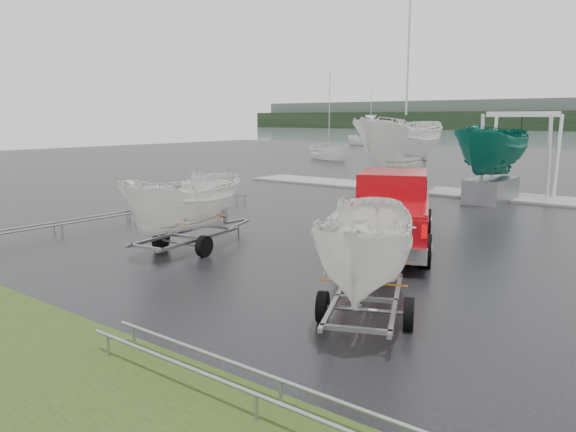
{
  "coord_description": "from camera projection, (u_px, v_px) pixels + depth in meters",
  "views": [
    {
      "loc": [
        8.42,
        -14.72,
        3.82
      ],
      "look_at": [
        -0.83,
        -2.94,
        1.2
      ],
      "focal_mm": 35.0,
      "sensor_mm": 36.0,
      "label": 1
    }
  ],
  "objects": [
    {
      "name": "ground_plane",
      "position": [
        368.0,
        244.0,
        17.18
      ],
      "size": [
        120.0,
        120.0,
        0.0
      ],
      "primitive_type": "plane",
      "color": "black",
      "rests_on": "ground"
    },
    {
      "name": "grass_verge",
      "position": [
        8.0,
        369.0,
        8.66
      ],
      "size": [
        40.0,
        40.0,
        0.0
      ],
      "primitive_type": "plane",
      "color": "#213213",
      "rests_on": "ground"
    },
    {
      "name": "dock",
      "position": [
        504.0,
        197.0,
        27.24
      ],
      "size": [
        30.0,
        3.0,
        0.12
      ],
      "primitive_type": "cube",
      "color": "gray",
      "rests_on": "ground"
    },
    {
      "name": "pickup_truck",
      "position": [
        391.0,
        208.0,
        16.96
      ],
      "size": [
        4.69,
        6.86,
        2.17
      ],
      "rotation": [
        0.0,
        0.0,
        0.42
      ],
      "color": "#99080F",
      "rests_on": "ground"
    },
    {
      "name": "trailer_hitched",
      "position": [
        369.0,
        176.0,
        10.18
      ],
      "size": [
        2.55,
        3.77,
        5.15
      ],
      "rotation": [
        0.0,
        0.0,
        0.42
      ],
      "color": "gray",
      "rests_on": "ground"
    },
    {
      "name": "trailer_parked",
      "position": [
        184.0,
        154.0,
        15.75
      ],
      "size": [
        2.01,
        3.73,
        5.19
      ],
      "rotation": [
        0.0,
        0.0,
        0.14
      ],
      "color": "gray",
      "rests_on": "ground"
    },
    {
      "name": "boat_hoist",
      "position": [
        520.0,
        143.0,
        26.43
      ],
      "size": [
        3.3,
        2.18,
        4.12
      ],
      "color": "silver",
      "rests_on": "ground"
    },
    {
      "name": "keelboat_0",
      "position": [
        402.0,
        105.0,
        27.74
      ],
      "size": [
        2.79,
        3.2,
        10.97
      ],
      "color": "gray",
      "rests_on": "ground"
    },
    {
      "name": "keelboat_1",
      "position": [
        495.0,
        119.0,
        25.23
      ],
      "size": [
        2.39,
        3.2,
        7.45
      ],
      "color": "gray",
      "rests_on": "ground"
    },
    {
      "name": "mast_rack_0",
      "position": [
        192.0,
        202.0,
        23.37
      ],
      "size": [
        0.56,
        6.5,
        0.06
      ],
      "rotation": [
        0.0,
        0.0,
        1.57
      ],
      "color": "gray",
      "rests_on": "ground"
    },
    {
      "name": "mast_rack_1",
      "position": [
        58.0,
        223.0,
        18.72
      ],
      "size": [
        0.56,
        6.5,
        0.06
      ],
      "rotation": [
        0.0,
        0.0,
        1.57
      ],
      "color": "gray",
      "rests_on": "ground"
    },
    {
      "name": "mast_rack_2",
      "position": [
        269.0,
        387.0,
        7.33
      ],
      "size": [
        7.0,
        0.56,
        0.06
      ],
      "color": "gray",
      "rests_on": "ground"
    },
    {
      "name": "moored_boat_0",
      "position": [
        329.0,
        159.0,
        52.74
      ],
      "size": [
        2.94,
        2.91,
        10.9
      ],
      "rotation": [
        0.0,
        0.0,
        1.15
      ],
      "color": "silver",
      "rests_on": "ground"
    },
    {
      "name": "moored_boat_4",
      "position": [
        370.0,
        145.0,
        80.38
      ],
      "size": [
        3.26,
        3.22,
        11.34
      ],
      "rotation": [
        0.0,
        0.0,
        1.9
      ],
      "color": "silver",
      "rests_on": "ground"
    }
  ]
}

